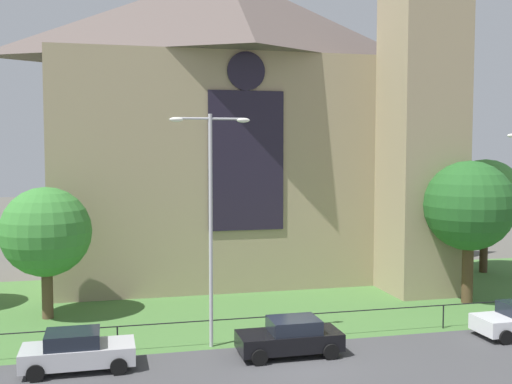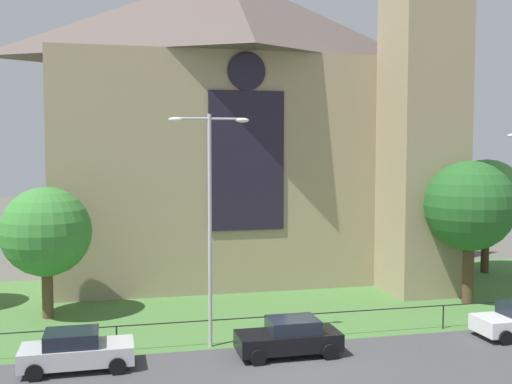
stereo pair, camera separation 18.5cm
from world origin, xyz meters
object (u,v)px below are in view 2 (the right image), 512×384
at_px(streetlamp_near, 210,203).
at_px(tree_right_near, 470,206).
at_px(parked_car_silver, 76,350).
at_px(tree_left_near, 46,232).
at_px(tree_right_far, 486,198).
at_px(church_building, 240,120).
at_px(parked_car_black, 289,337).

bearing_deg(streetlamp_near, tree_right_near, 15.59).
xyz_separation_m(tree_right_near, parked_car_silver, (-20.19, -5.69, -4.55)).
bearing_deg(tree_left_near, tree_right_far, 10.40).
bearing_deg(streetlamp_near, parked_car_silver, -163.85).
relative_size(church_building, parked_car_silver, 6.18).
bearing_deg(tree_left_near, church_building, 35.92).
bearing_deg(church_building, tree_right_far, -11.29).
bearing_deg(tree_left_near, tree_right_near, -5.43).
height_order(church_building, tree_left_near, church_building).
height_order(tree_left_near, parked_car_black, tree_left_near).
bearing_deg(tree_right_far, parked_car_silver, -153.64).
xyz_separation_m(church_building, parked_car_silver, (-9.73, -16.12, -9.53)).
height_order(tree_right_near, parked_car_black, tree_right_near).
height_order(tree_right_near, tree_right_far, tree_right_near).
relative_size(tree_left_near, streetlamp_near, 0.66).
height_order(parked_car_silver, parked_car_black, same).
height_order(tree_right_near, tree_left_near, tree_right_near).
relative_size(tree_right_far, parked_car_silver, 1.83).
bearing_deg(tree_right_near, tree_right_far, 51.12).
bearing_deg(parked_car_silver, church_building, 58.56).
distance_m(tree_right_far, tree_left_near, 28.23).
relative_size(church_building, tree_right_near, 3.35).
xyz_separation_m(church_building, tree_left_near, (-11.51, -8.34, -5.97)).
bearing_deg(tree_right_near, streetlamp_near, -164.41).
xyz_separation_m(streetlamp_near, parked_car_black, (2.96, -1.81, -5.37)).
bearing_deg(streetlamp_near, tree_left_near, 139.15).
bearing_deg(streetlamp_near, parked_car_black, -31.51).
height_order(church_building, tree_right_near, church_building).
height_order(church_building, tree_right_far, church_building).
bearing_deg(tree_right_near, tree_left_near, 174.57).
bearing_deg(parked_car_silver, tree_left_near, 102.55).
bearing_deg(tree_left_near, parked_car_black, -38.35).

